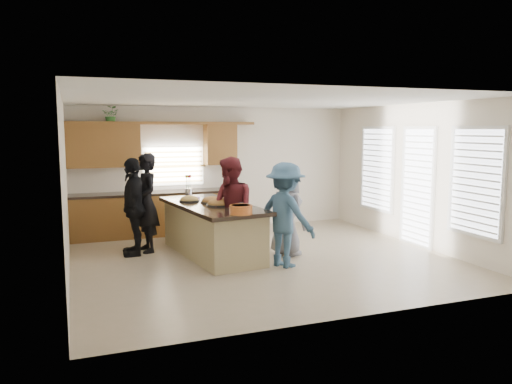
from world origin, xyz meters
name	(u,v)px	position (x,y,z in m)	size (l,w,h in m)	color
floor	(263,259)	(0.00, 0.00, 0.00)	(6.50, 6.50, 0.00)	tan
room_shell	(263,152)	(0.00, 0.00, 1.90)	(6.52, 6.02, 2.81)	silver
back_cabinetry	(155,193)	(-1.47, 2.73, 0.91)	(4.08, 0.66, 2.46)	brown
right_wall_glazing	(419,179)	(3.22, -0.13, 1.34)	(0.06, 4.00, 2.25)	white
island	(212,231)	(-0.77, 0.58, 0.45)	(1.50, 2.83, 0.95)	tan
platter_front	(220,204)	(-0.69, 0.37, 0.98)	(0.48, 0.48, 0.19)	black
platter_mid	(212,201)	(-0.73, 0.76, 0.98)	(0.42, 0.42, 0.17)	black
platter_back	(189,200)	(-1.09, 1.05, 0.98)	(0.39, 0.39, 0.16)	black
salad_bowl	(241,209)	(-0.63, -0.64, 1.03)	(0.37, 0.37, 0.15)	#D06526
clear_cup	(241,206)	(-0.46, -0.16, 1.01)	(0.09, 0.09, 0.11)	white
plate_stack	(194,198)	(-0.92, 1.31, 0.97)	(0.21, 0.21, 0.05)	#CF9CE3
flower_vase	(189,186)	(-0.98, 1.59, 1.18)	(0.14, 0.14, 0.45)	silver
potted_plant	(111,115)	(-2.32, 2.82, 2.59)	(0.34, 0.29, 0.38)	#397E32
woman_left_back	(146,203)	(-1.86, 1.26, 0.93)	(0.68, 0.45, 1.86)	black
woman_left_mid	(231,210)	(-0.58, 0.04, 0.92)	(0.89, 0.69, 1.83)	maroon
woman_left_front	(134,207)	(-2.11, 1.10, 0.90)	(1.05, 0.44, 1.79)	black
woman_right_back	(285,215)	(0.18, -0.58, 0.88)	(1.14, 0.65, 1.76)	#32536F
woman_right_front	(287,212)	(0.51, 0.11, 0.80)	(0.78, 0.51, 1.60)	slate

